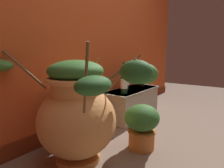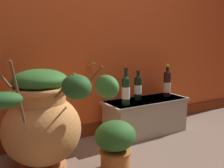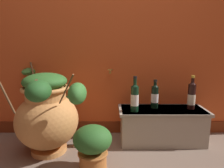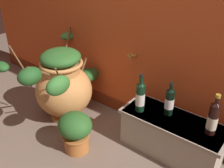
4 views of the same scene
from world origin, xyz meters
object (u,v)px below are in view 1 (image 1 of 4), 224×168
(wine_bottle_right, at_px, (142,76))
(potted_shrub, at_px, (142,124))
(wine_bottle_left, at_px, (124,81))
(wine_bottle_middle, at_px, (126,79))
(terracotta_urn, at_px, (78,111))

(wine_bottle_right, relative_size, potted_shrub, 0.91)
(wine_bottle_left, bearing_deg, wine_bottle_middle, 25.89)
(wine_bottle_right, bearing_deg, terracotta_urn, -171.14)
(wine_bottle_left, bearing_deg, terracotta_urn, -170.39)
(wine_bottle_left, xyz_separation_m, wine_bottle_middle, (0.21, 0.10, -0.01))
(terracotta_urn, relative_size, potted_shrub, 2.82)
(wine_bottle_middle, height_order, potted_shrub, wine_bottle_middle)
(wine_bottle_middle, height_order, wine_bottle_right, wine_bottle_right)
(wine_bottle_left, relative_size, wine_bottle_middle, 1.17)
(terracotta_urn, xyz_separation_m, potted_shrub, (0.43, -0.28, -0.17))
(terracotta_urn, xyz_separation_m, wine_bottle_middle, (1.01, 0.24, 0.10))
(wine_bottle_left, xyz_separation_m, potted_shrub, (-0.37, -0.41, -0.28))
(terracotta_urn, xyz_separation_m, wine_bottle_right, (1.37, 0.21, 0.11))
(wine_bottle_right, height_order, potted_shrub, wine_bottle_right)
(wine_bottle_middle, xyz_separation_m, potted_shrub, (-0.58, -0.52, -0.27))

